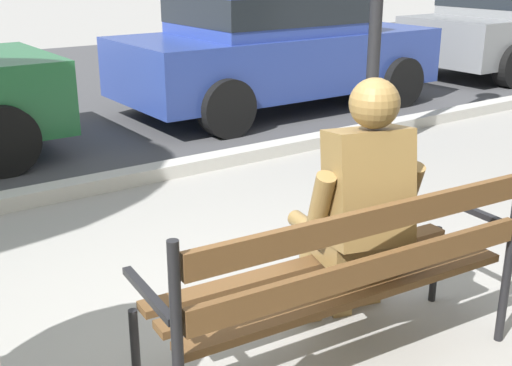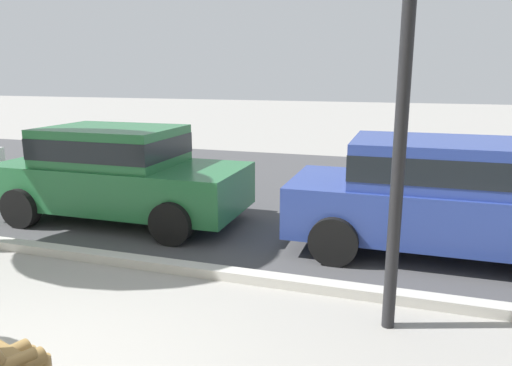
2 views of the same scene
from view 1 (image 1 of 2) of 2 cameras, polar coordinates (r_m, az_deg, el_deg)
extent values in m
cube|color=#B2AFA8|center=(5.53, -16.87, -0.71)|extent=(60.00, 0.20, 0.12)
cube|color=brown|center=(2.93, 8.62, -9.72)|extent=(1.70, 0.24, 0.04)
cube|color=brown|center=(3.06, 6.50, -8.36)|extent=(1.70, 0.24, 0.04)
cube|color=brown|center=(3.19, 4.56, -7.10)|extent=(1.70, 0.24, 0.04)
cube|color=brown|center=(2.79, 9.95, -7.40)|extent=(1.70, 0.17, 0.11)
cube|color=brown|center=(2.71, 10.21, -3.22)|extent=(1.70, 0.17, 0.11)
cylinder|color=black|center=(2.96, -10.40, -14.58)|extent=(0.04, 0.04, 0.45)
cylinder|color=black|center=(2.46, -6.79, -15.14)|extent=(0.04, 0.04, 0.95)
cube|color=black|center=(2.60, -9.36, -9.50)|extent=(0.07, 0.48, 0.03)
cylinder|color=black|center=(3.82, 15.28, -6.84)|extent=(0.04, 0.04, 0.45)
cylinder|color=black|center=(3.45, 21.17, -5.85)|extent=(0.04, 0.04, 0.95)
cube|color=black|center=(3.55, 18.10, -2.24)|extent=(0.07, 0.48, 0.03)
cube|color=olive|center=(3.17, 8.56, -5.22)|extent=(0.42, 0.40, 0.16)
cube|color=olive|center=(2.97, 9.73, -0.32)|extent=(0.43, 0.38, 0.55)
sphere|color=olive|center=(2.86, 10.25, 6.82)|extent=(0.22, 0.22, 0.22)
cylinder|color=olive|center=(2.91, 5.67, -1.59)|extent=(0.14, 0.20, 0.29)
cylinder|color=olive|center=(3.09, 4.33, -3.70)|extent=(0.15, 0.28, 0.10)
cylinder|color=olive|center=(3.11, 13.09, -0.64)|extent=(0.14, 0.20, 0.29)
cylinder|color=olive|center=(3.28, 11.76, -2.64)|extent=(0.15, 0.28, 0.10)
cylinder|color=olive|center=(3.26, 6.00, -5.14)|extent=(0.23, 0.39, 0.14)
cylinder|color=olive|center=(3.53, 4.63, -8.02)|extent=(0.11, 0.11, 0.50)
cube|color=olive|center=(3.68, 4.16, -10.60)|extent=(0.17, 0.26, 0.07)
cylinder|color=olive|center=(3.34, 8.82, -4.70)|extent=(0.23, 0.39, 0.14)
cylinder|color=olive|center=(3.60, 7.29, -7.56)|extent=(0.11, 0.11, 0.50)
cube|color=olive|center=(3.74, 6.75, -10.12)|extent=(0.17, 0.26, 0.07)
cube|color=olive|center=(3.81, 8.31, -8.91)|extent=(0.32, 0.25, 0.16)
cylinder|color=black|center=(6.19, -21.17, 3.44)|extent=(0.64, 0.22, 0.64)
cube|color=navy|center=(8.44, 1.98, 10.59)|extent=(4.11, 1.73, 0.70)
cube|color=navy|center=(8.28, 1.17, 14.96)|extent=(2.14, 1.58, 0.60)
cube|color=black|center=(8.28, 1.17, 14.96)|extent=(2.15, 1.60, 0.33)
cylinder|color=black|center=(9.97, 5.18, 10.14)|extent=(0.64, 0.22, 0.64)
cylinder|color=black|center=(8.76, 12.43, 8.55)|extent=(0.64, 0.22, 0.64)
cylinder|color=black|center=(8.51, -8.83, 8.47)|extent=(0.64, 0.22, 0.64)
cylinder|color=black|center=(7.06, -2.56, 6.51)|extent=(0.64, 0.22, 0.64)
cylinder|color=black|center=(11.57, 14.30, 10.88)|extent=(0.64, 0.22, 0.64)
cylinder|color=black|center=(10.56, 21.33, 9.44)|extent=(0.64, 0.22, 0.64)
camera|label=2|loc=(4.54, 58.75, 17.62)|focal=33.59mm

